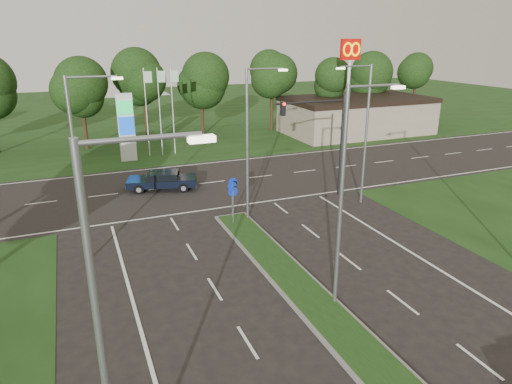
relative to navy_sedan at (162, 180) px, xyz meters
name	(u,v)px	position (x,y,z in m)	size (l,w,h in m)	color
verge_far	(138,119)	(2.82, 31.22, -0.72)	(160.00, 50.00, 0.02)	#183210
cross_road	(200,184)	(2.82, 0.22, -0.72)	(160.00, 12.00, 0.02)	black
median_kerb	(344,334)	(2.82, -19.78, -0.66)	(2.00, 26.00, 0.12)	slate
commercial_building	(356,116)	(24.82, 12.22, 1.28)	(16.00, 9.00, 4.00)	gray
streetlight_median_near	(346,188)	(3.82, -17.78, 4.36)	(2.53, 0.22, 9.00)	gray
streetlight_median_far	(250,138)	(3.82, -7.78, 4.36)	(2.53, 0.22, 9.00)	gray
streetlight_left_near	(110,334)	(-5.48, -23.78, 4.36)	(2.53, 0.22, 9.00)	gray
streetlight_left_far	(81,162)	(-5.48, -9.78, 4.36)	(2.53, 0.22, 9.00)	gray
streetlight_right_far	(364,128)	(11.62, -7.78, 4.36)	(2.53, 0.22, 9.00)	gray
traffic_signal	(326,131)	(10.01, -5.78, 3.93)	(5.10, 0.42, 7.00)	black
median_signs	(233,193)	(2.82, -7.38, 0.99)	(1.16, 1.76, 2.38)	gray
gas_pylon	(129,125)	(-0.96, 9.27, 2.48)	(5.80, 1.26, 8.00)	silver
mcdonalds_sign	(350,64)	(20.82, 8.19, 7.27)	(2.20, 0.47, 10.40)	silver
treeline_far	(156,76)	(2.92, 16.15, 6.11)	(6.00, 6.00, 9.90)	black
navy_sedan	(162,180)	(0.00, 0.00, 0.00)	(5.24, 3.27, 1.34)	black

